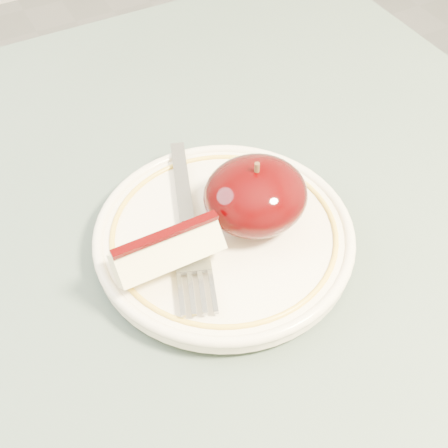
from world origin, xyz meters
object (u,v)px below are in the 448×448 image
apple_half (255,195)px  fork (188,224)px  table (158,418)px  plate (224,236)px

apple_half → fork: (-0.05, 0.01, -0.02)m
table → apple_half: 0.20m
table → plate: (0.10, 0.07, 0.10)m
table → fork: 0.16m
apple_half → plate: bearing=-175.1°
table → apple_half: size_ratio=10.80×
plate → fork: (-0.02, 0.02, 0.01)m
apple_half → fork: bearing=164.6°
table → apple_half: apple_half is taller
plate → table: bearing=-144.6°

